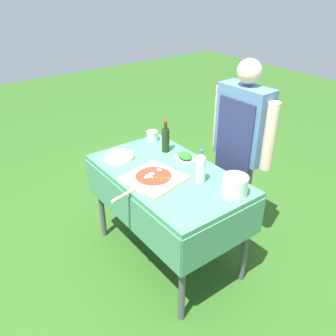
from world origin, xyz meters
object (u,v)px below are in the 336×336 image
at_px(oil_bottle, 166,139).
at_px(herb_container, 185,156).
at_px(person_cook, 241,141).
at_px(pizza_on_peel, 153,178).
at_px(water_bottle, 201,167).
at_px(sauce_jar, 152,136).
at_px(prep_table, 168,184).
at_px(plate_stack, 119,157).
at_px(mixing_tub, 235,186).

height_order(oil_bottle, herb_container, oil_bottle).
xyz_separation_m(person_cook, pizza_on_peel, (-0.10, -0.76, -0.10)).
bearing_deg(water_bottle, sauce_jar, 170.63).
height_order(prep_table, oil_bottle, oil_bottle).
bearing_deg(prep_table, pizza_on_peel, -83.16).
bearing_deg(plate_stack, sauce_jar, 106.66).
bearing_deg(oil_bottle, water_bottle, -10.12).
xyz_separation_m(oil_bottle, herb_container, (0.19, 0.04, -0.08)).
distance_m(pizza_on_peel, water_bottle, 0.34).
relative_size(plate_stack, sauce_jar, 2.40).
distance_m(water_bottle, sauce_jar, 0.77).
relative_size(prep_table, herb_container, 6.77).
relative_size(pizza_on_peel, mixing_tub, 3.52).
bearing_deg(water_bottle, mixing_tub, 16.37).
distance_m(plate_stack, sauce_jar, 0.41).
bearing_deg(plate_stack, oil_bottle, 72.35).
relative_size(pizza_on_peel, plate_stack, 2.58).
distance_m(person_cook, water_bottle, 0.53).
xyz_separation_m(oil_bottle, plate_stack, (-0.12, -0.36, -0.09)).
height_order(person_cook, plate_stack, person_cook).
xyz_separation_m(herb_container, plate_stack, (-0.31, -0.40, -0.01)).
xyz_separation_m(mixing_tub, sauce_jar, (-1.00, 0.05, -0.03)).
bearing_deg(plate_stack, herb_container, 52.36).
bearing_deg(herb_container, mixing_tub, -5.92).
relative_size(prep_table, plate_stack, 5.29).
xyz_separation_m(herb_container, mixing_tub, (0.57, -0.06, 0.04)).
xyz_separation_m(pizza_on_peel, oil_bottle, (-0.30, 0.34, 0.09)).
distance_m(person_cook, sauce_jar, 0.76).
height_order(oil_bottle, mixing_tub, oil_bottle).
distance_m(prep_table, water_bottle, 0.33).
xyz_separation_m(pizza_on_peel, mixing_tub, (0.47, 0.32, 0.05)).
bearing_deg(pizza_on_peel, water_bottle, 36.31).
relative_size(pizza_on_peel, sauce_jar, 6.19).
height_order(herb_container, mixing_tub, mixing_tub).
bearing_deg(plate_stack, person_cook, 56.66).
bearing_deg(sauce_jar, mixing_tub, -2.93).
distance_m(person_cook, pizza_on_peel, 0.78).
bearing_deg(pizza_on_peel, prep_table, 85.10).
height_order(prep_table, person_cook, person_cook).
bearing_deg(sauce_jar, plate_stack, -73.34).
relative_size(pizza_on_peel, herb_container, 3.31).
bearing_deg(oil_bottle, herb_container, 11.52).
bearing_deg(mixing_tub, person_cook, 129.23).
relative_size(mixing_tub, sauce_jar, 1.76).
distance_m(person_cook, mixing_tub, 0.58).
distance_m(person_cook, oil_bottle, 0.59).
distance_m(oil_bottle, herb_container, 0.22).
xyz_separation_m(prep_table, sauce_jar, (-0.52, 0.23, 0.13)).
xyz_separation_m(pizza_on_peel, herb_container, (-0.11, 0.38, 0.01)).
height_order(oil_bottle, water_bottle, oil_bottle).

